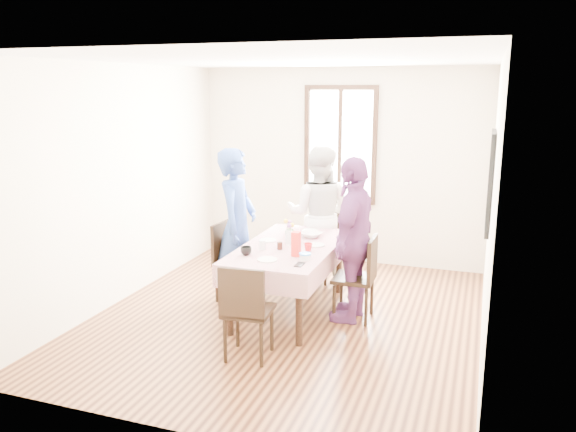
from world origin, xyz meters
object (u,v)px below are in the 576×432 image
(chair_left, at_px, (236,262))
(chair_right, at_px, (354,278))
(dining_table, at_px, (290,279))
(person_far, at_px, (319,214))
(chair_far, at_px, (319,246))
(chair_near, at_px, (249,310))
(person_left, at_px, (237,226))
(person_right, at_px, (353,240))

(chair_left, relative_size, chair_right, 1.00)
(dining_table, distance_m, person_far, 1.22)
(chair_right, xyz_separation_m, chair_far, (-0.71, 1.09, 0.00))
(chair_left, relative_size, chair_near, 1.00)
(person_left, distance_m, person_right, 1.38)
(dining_table, distance_m, person_left, 0.87)
(chair_left, distance_m, person_left, 0.43)
(chair_right, bearing_deg, chair_near, 148.28)
(chair_left, relative_size, person_left, 0.51)
(chair_right, height_order, chair_far, same)
(person_left, bearing_deg, chair_right, -98.83)
(chair_far, xyz_separation_m, person_far, (0.00, -0.02, 0.41))
(person_right, bearing_deg, chair_near, -25.96)
(chair_left, relative_size, chair_far, 1.00)
(person_far, bearing_deg, dining_table, 85.49)
(person_far, height_order, person_right, person_right)
(chair_right, relative_size, person_left, 0.51)
(chair_far, bearing_deg, person_right, 129.61)
(chair_far, relative_size, person_left, 0.51)
(chair_far, distance_m, person_right, 1.36)
(person_far, distance_m, person_right, 1.27)
(person_right, bearing_deg, chair_right, 94.01)
(chair_far, xyz_separation_m, person_left, (-0.69, -0.99, 0.43))
(chair_left, bearing_deg, dining_table, 82.02)
(chair_near, bearing_deg, chair_right, 54.26)
(dining_table, relative_size, person_right, 0.95)
(dining_table, relative_size, person_far, 0.96)
(chair_right, xyz_separation_m, person_far, (-0.71, 1.07, 0.41))
(chair_near, bearing_deg, person_right, 54.94)
(chair_right, xyz_separation_m, chair_near, (-0.71, -1.19, 0.00))
(dining_table, distance_m, chair_right, 0.71)
(chair_right, bearing_deg, dining_table, 93.12)
(chair_right, bearing_deg, person_left, 84.66)
(chair_near, bearing_deg, person_far, 84.90)
(dining_table, bearing_deg, chair_left, 167.58)
(chair_right, xyz_separation_m, person_right, (-0.02, -0.00, 0.42))
(dining_table, xyz_separation_m, chair_right, (0.71, 0.05, 0.08))
(chair_left, distance_m, person_right, 1.46)
(dining_table, height_order, chair_left, chair_left)
(chair_near, xyz_separation_m, person_left, (-0.69, 1.30, 0.43))
(chair_far, height_order, person_left, person_left)
(chair_far, bearing_deg, person_left, 62.43)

